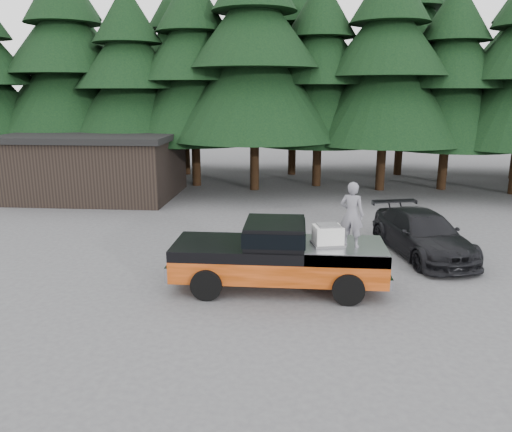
# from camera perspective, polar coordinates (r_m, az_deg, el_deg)

# --- Properties ---
(ground) EXTENTS (120.00, 120.00, 0.00)m
(ground) POSITION_cam_1_polar(r_m,az_deg,el_deg) (14.15, -1.32, -8.27)
(ground) COLOR #464649
(ground) RESTS_ON ground
(pickup_truck) EXTENTS (6.00, 2.04, 1.33)m
(pickup_truck) POSITION_cam_1_polar(r_m,az_deg,el_deg) (13.98, 2.56, -5.65)
(pickup_truck) COLOR #D7561F
(pickup_truck) RESTS_ON ground
(truck_cab) EXTENTS (1.66, 1.90, 0.59)m
(truck_cab) POSITION_cam_1_polar(r_m,az_deg,el_deg) (13.69, 2.18, -1.85)
(truck_cab) COLOR black
(truck_cab) RESTS_ON pickup_truck
(air_compressor) EXTENTS (0.86, 0.77, 0.51)m
(air_compressor) POSITION_cam_1_polar(r_m,az_deg,el_deg) (13.61, 8.20, -2.26)
(air_compressor) COLOR silver
(air_compressor) RESTS_ON pickup_truck
(man_on_bed) EXTENTS (0.75, 0.62, 1.76)m
(man_on_bed) POSITION_cam_1_polar(r_m,az_deg,el_deg) (13.44, 10.89, 0.18)
(man_on_bed) COLOR slate
(man_on_bed) RESTS_ON pickup_truck
(parked_car) EXTENTS (3.17, 5.32, 1.45)m
(parked_car) POSITION_cam_1_polar(r_m,az_deg,el_deg) (17.66, 18.49, -1.96)
(parked_car) COLOR black
(parked_car) RESTS_ON ground
(utility_building) EXTENTS (8.40, 6.40, 3.30)m
(utility_building) POSITION_cam_1_polar(r_m,az_deg,el_deg) (27.35, -17.68, 5.61)
(utility_building) COLOR black
(utility_building) RESTS_ON ground
(treeline) EXTENTS (60.15, 16.05, 17.50)m
(treeline) POSITION_cam_1_polar(r_m,az_deg,el_deg) (30.31, 3.12, 18.49)
(treeline) COLOR black
(treeline) RESTS_ON ground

